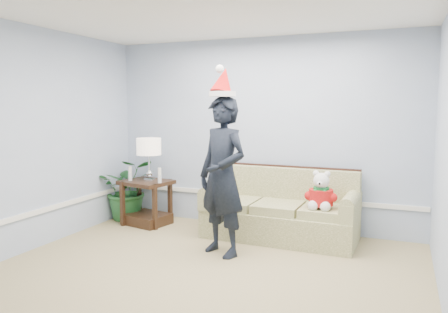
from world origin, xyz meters
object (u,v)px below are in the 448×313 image
sofa (281,213)px  side_table (147,207)px  teddy_bear (321,195)px  table_lamp (149,148)px  houseplant (129,189)px  man (223,176)px

sofa → side_table: 2.01m
teddy_bear → table_lamp: bearing=178.1°
table_lamp → houseplant: (-0.48, 0.16, -0.66)m
side_table → table_lamp: (0.07, -0.02, 0.88)m
side_table → man: size_ratio=0.42×
table_lamp → side_table: bearing=166.8°
sofa → man: size_ratio=1.07×
sofa → table_lamp: table_lamp is taller
houseplant → man: man is taller
side_table → man: bearing=-27.1°
houseplant → teddy_bear: 2.99m
table_lamp → houseplant: 0.83m
sofa → side_table: bearing=-175.2°
side_table → teddy_bear: 2.60m
sofa → houseplant: 2.42m
man → teddy_bear: (1.02, 0.69, -0.27)m
side_table → houseplant: (-0.41, 0.14, 0.22)m
table_lamp → man: 1.68m
man → teddy_bear: bearing=57.8°
sofa → teddy_bear: (0.56, -0.21, 0.33)m
teddy_bear → side_table: bearing=177.8°
table_lamp → man: size_ratio=0.34×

